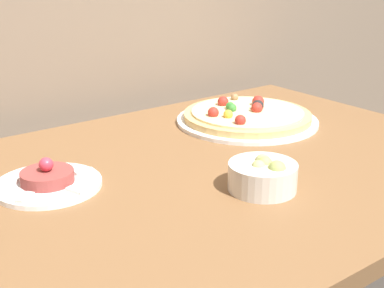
% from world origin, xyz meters
% --- Properties ---
extents(dining_table, '(1.25, 0.89, 0.78)m').
position_xyz_m(dining_table, '(0.00, 0.44, 0.68)').
color(dining_table, brown).
rests_on(dining_table, ground_plane).
extents(pizza_plate, '(0.37, 0.37, 0.06)m').
position_xyz_m(pizza_plate, '(0.27, 0.62, 0.80)').
color(pizza_plate, white).
rests_on(pizza_plate, dining_table).
extents(tartare_plate, '(0.21, 0.21, 0.06)m').
position_xyz_m(tartare_plate, '(-0.32, 0.54, 0.80)').
color(tartare_plate, white).
rests_on(tartare_plate, dining_table).
extents(small_bowl, '(0.13, 0.13, 0.07)m').
position_xyz_m(small_bowl, '(-0.00, 0.28, 0.81)').
color(small_bowl, silver).
rests_on(small_bowl, dining_table).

